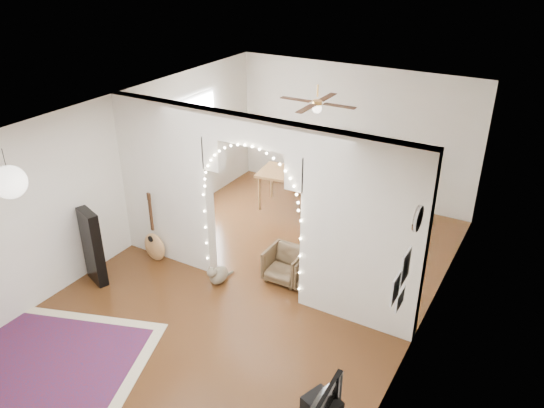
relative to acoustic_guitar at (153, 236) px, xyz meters
The scene contains 22 objects.
floor 1.88m from the acoustic_guitar, ahead, with size 7.50×7.50×0.00m, color black.
ceiling 2.89m from the acoustic_guitar, ahead, with size 5.00×7.50×0.02m, color white.
wall_back 4.48m from the acoustic_guitar, 65.64° to the left, with size 5.00×0.02×2.70m, color silver.
wall_front 4.04m from the acoustic_guitar, 62.64° to the right, with size 5.00×0.02×2.70m, color silver.
wall_left 1.15m from the acoustic_guitar, 160.06° to the left, with size 0.02×7.50×2.70m, color silver.
wall_right 4.41m from the acoustic_guitar, ahead, with size 0.02×7.50×2.70m, color silver.
divider_wall 2.07m from the acoustic_guitar, ahead, with size 5.00×0.20×2.70m.
fairy_lights 2.12m from the acoustic_guitar, ahead, with size 1.64×0.04×1.60m, color #FFEABF, non-canonical shape.
window 2.39m from the acoustic_guitar, 107.82° to the left, with size 0.04×1.20×1.40m, color white.
wall_clock 4.61m from the acoustic_guitar, ahead, with size 0.31×0.31×0.03m, color white.
picture_frames 4.48m from the acoustic_guitar, ahead, with size 0.02×0.50×0.70m, color white, non-canonical shape.
paper_lantern 2.80m from the acoustic_guitar, 92.37° to the right, with size 0.40×0.40×0.40m, color white.
ceiling_fan 3.48m from the acoustic_guitar, 51.17° to the left, with size 1.10×1.10×0.30m, color #BD873F, non-canonical shape.
area_rug 2.62m from the acoustic_guitar, 82.22° to the right, with size 2.62×1.96×0.02m, color maroon.
guitar_case 1.00m from the acoustic_guitar, 113.08° to the right, with size 0.47×0.16×1.22m, color black.
acoustic_guitar is the anchor object (origin of this frame).
tabby_cat 1.33m from the acoustic_guitar, ahead, with size 0.28×0.56×0.37m.
bookcase 4.18m from the acoustic_guitar, 63.86° to the left, with size 1.33×0.34×1.37m, color #C7B090.
dining_table 3.03m from the acoustic_guitar, 70.29° to the left, with size 1.30×0.96×0.76m.
flower_vase 3.04m from the acoustic_guitar, 70.29° to the left, with size 0.18×0.18×0.19m, color silver.
dining_chair_left 2.23m from the acoustic_guitar, 15.69° to the left, with size 0.56×0.58×0.53m, color brown.
dining_chair_right 2.76m from the acoustic_guitar, 12.61° to the left, with size 0.53×0.55×0.50m, color brown.
Camera 1 is at (3.64, -5.79, 4.83)m, focal length 35.00 mm.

